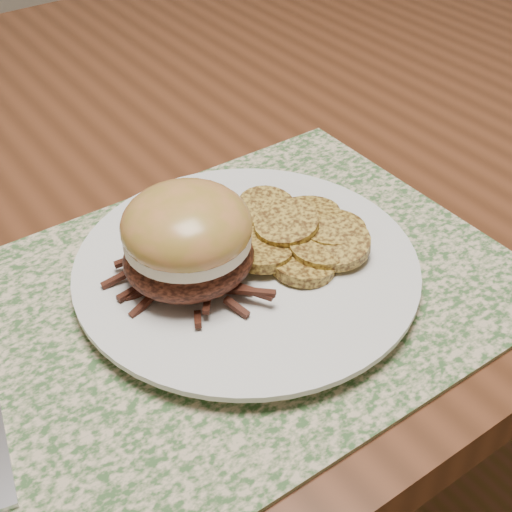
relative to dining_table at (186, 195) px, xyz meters
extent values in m
plane|color=brown|center=(0.00, 0.00, -0.67)|extent=(3.50, 3.50, 0.00)
cube|color=#582E19|center=(0.00, 0.00, 0.06)|extent=(1.50, 0.90, 0.04)
cylinder|color=#582E19|center=(0.69, 0.39, -0.32)|extent=(0.06, 0.06, 0.71)
cube|color=#37592E|center=(-0.10, -0.25, 0.08)|extent=(0.45, 0.33, 0.00)
cylinder|color=silver|center=(-0.08, -0.24, 0.09)|extent=(0.26, 0.26, 0.02)
ellipsoid|color=black|center=(-0.13, -0.23, 0.12)|extent=(0.10, 0.10, 0.04)
cylinder|color=beige|center=(-0.13, -0.23, 0.14)|extent=(0.10, 0.10, 0.01)
ellipsoid|color=#AE6F39|center=(-0.13, -0.23, 0.15)|extent=(0.10, 0.10, 0.05)
cylinder|color=#A88731|center=(-0.06, -0.21, 0.10)|extent=(0.06, 0.07, 0.01)
cylinder|color=#A88731|center=(-0.03, -0.20, 0.11)|extent=(0.07, 0.07, 0.02)
cylinder|color=#A88731|center=(-0.01, -0.22, 0.10)|extent=(0.07, 0.07, 0.02)
cylinder|color=#A88731|center=(-0.07, -0.24, 0.11)|extent=(0.06, 0.06, 0.02)
cylinder|color=#A88731|center=(-0.04, -0.23, 0.12)|extent=(0.06, 0.06, 0.02)
cylinder|color=#A88731|center=(0.00, -0.25, 0.11)|extent=(0.08, 0.08, 0.01)
cylinder|color=#A88731|center=(-0.05, -0.27, 0.10)|extent=(0.06, 0.06, 0.02)
cylinder|color=#A88731|center=(-0.02, -0.27, 0.11)|extent=(0.08, 0.08, 0.02)
cylinder|color=#A88731|center=(-0.03, -0.27, 0.11)|extent=(0.07, 0.07, 0.01)
camera|label=1|loc=(-0.33, -0.60, 0.46)|focal=50.00mm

